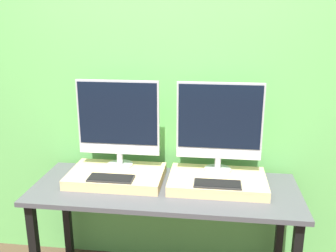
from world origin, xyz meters
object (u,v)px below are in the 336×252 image
object	(u,v)px
keyboard_left	(111,178)
keyboard_right	(217,184)
monitor_right	(219,124)
monitor_left	(118,121)

from	to	relation	value
keyboard_left	keyboard_right	xyz separation A→B (m)	(0.65, 0.00, 0.00)
keyboard_left	monitor_right	xyz separation A→B (m)	(0.65, 0.22, 0.31)
keyboard_left	monitor_right	size ratio (longest dim) A/B	0.49
monitor_right	keyboard_right	distance (m)	0.38
monitor_left	keyboard_right	bearing A→B (deg)	-18.87
keyboard_right	monitor_left	bearing A→B (deg)	161.13
monitor_left	keyboard_left	xyz separation A→B (m)	(0.00, -0.22, -0.31)
monitor_right	monitor_left	bearing A→B (deg)	180.00
keyboard_left	monitor_right	bearing A→B (deg)	18.87
keyboard_right	monitor_right	bearing A→B (deg)	90.00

